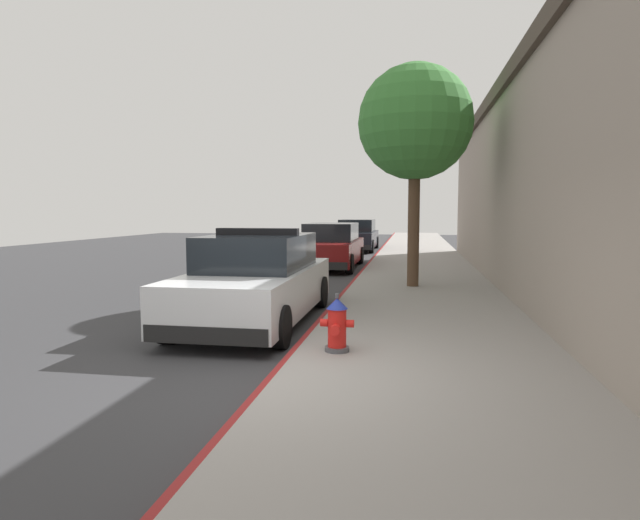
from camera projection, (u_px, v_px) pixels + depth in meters
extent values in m
cube|color=#353538|center=(225.00, 278.00, 16.63)|extent=(33.69, 60.00, 0.20)
cube|color=gray|center=(421.00, 276.00, 15.59)|extent=(3.48, 60.00, 0.16)
cube|color=maroon|center=(360.00, 275.00, 15.90)|extent=(0.08, 60.00, 0.16)
cube|color=black|center=(512.00, 182.00, 11.19)|extent=(0.06, 1.30, 1.10)
cube|color=black|center=(473.00, 194.00, 18.54)|extent=(0.06, 1.30, 1.10)
cube|color=white|center=(256.00, 290.00, 9.49)|extent=(1.84, 4.80, 0.76)
cube|color=black|center=(258.00, 252.00, 9.57)|extent=(1.64, 2.50, 0.60)
cube|color=black|center=(207.00, 335.00, 7.21)|extent=(1.76, 0.16, 0.24)
cube|color=black|center=(287.00, 287.00, 11.80)|extent=(1.76, 0.16, 0.24)
cylinder|color=black|center=(241.00, 290.00, 11.32)|extent=(0.22, 0.64, 0.64)
cylinder|color=black|center=(320.00, 292.00, 11.03)|extent=(0.22, 0.64, 0.64)
cylinder|color=black|center=(168.00, 323.00, 7.99)|extent=(0.22, 0.64, 0.64)
cylinder|color=black|center=(280.00, 327.00, 7.69)|extent=(0.22, 0.64, 0.64)
cube|color=black|center=(257.00, 232.00, 9.49)|extent=(1.48, 0.20, 0.12)
cube|color=red|center=(238.00, 231.00, 9.55)|extent=(0.44, 0.18, 0.11)
cube|color=#1E33E0|center=(276.00, 232.00, 9.43)|extent=(0.44, 0.18, 0.11)
cube|color=maroon|center=(331.00, 251.00, 18.62)|extent=(1.84, 4.80, 0.76)
cube|color=black|center=(332.00, 232.00, 18.70)|extent=(1.64, 2.50, 0.60)
cube|color=black|center=(319.00, 266.00, 16.35)|extent=(1.76, 0.16, 0.24)
cube|color=black|center=(340.00, 254.00, 20.94)|extent=(1.76, 0.16, 0.24)
cylinder|color=black|center=(315.00, 255.00, 20.46)|extent=(0.22, 0.64, 0.64)
cylinder|color=black|center=(360.00, 255.00, 20.16)|extent=(0.22, 0.64, 0.64)
cylinder|color=black|center=(296.00, 263.00, 17.12)|extent=(0.22, 0.64, 0.64)
cylinder|color=black|center=(350.00, 264.00, 16.83)|extent=(0.22, 0.64, 0.64)
cube|color=black|center=(357.00, 239.00, 26.93)|extent=(1.84, 4.80, 0.76)
cube|color=black|center=(357.00, 225.00, 27.01)|extent=(1.64, 2.50, 0.60)
cube|color=black|center=(352.00, 247.00, 24.65)|extent=(1.76, 0.16, 0.24)
cube|color=black|center=(361.00, 242.00, 29.25)|extent=(1.76, 0.16, 0.24)
cylinder|color=black|center=(344.00, 242.00, 28.76)|extent=(0.22, 0.64, 0.64)
cylinder|color=black|center=(376.00, 242.00, 28.47)|extent=(0.22, 0.64, 0.64)
cylinder|color=black|center=(335.00, 246.00, 25.43)|extent=(0.22, 0.64, 0.64)
cylinder|color=black|center=(371.00, 247.00, 25.13)|extent=(0.22, 0.64, 0.64)
cylinder|color=#4C4C51|center=(337.00, 349.00, 6.96)|extent=(0.32, 0.32, 0.06)
cylinder|color=red|center=(337.00, 328.00, 6.94)|extent=(0.24, 0.24, 0.50)
cone|color=navy|center=(337.00, 303.00, 6.91)|extent=(0.28, 0.28, 0.14)
cylinder|color=#4C4C51|center=(337.00, 296.00, 6.90)|extent=(0.05, 0.05, 0.06)
cylinder|color=red|center=(324.00, 323.00, 6.96)|extent=(0.10, 0.10, 0.10)
cylinder|color=red|center=(350.00, 324.00, 6.90)|extent=(0.10, 0.10, 0.10)
cylinder|color=red|center=(335.00, 330.00, 6.76)|extent=(0.13, 0.12, 0.13)
cylinder|color=brown|center=(414.00, 225.00, 12.91)|extent=(0.28, 0.28, 2.97)
sphere|color=#387A33|center=(415.00, 122.00, 12.68)|extent=(2.73, 2.73, 2.73)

